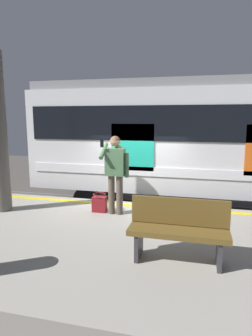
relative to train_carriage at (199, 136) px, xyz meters
name	(u,v)px	position (x,y,z in m)	size (l,w,h in m)	color
ground_plane	(131,237)	(1.54, 2.03, -2.44)	(26.82, 26.82, 0.00)	#4C4742
platform	(104,260)	(1.54, 4.23, -1.99)	(17.88, 4.39, 0.91)	#9E998E
safety_line	(129,205)	(1.54, 2.33, -1.53)	(17.52, 0.16, 0.01)	yellow
track_rail_near	(142,217)	(1.54, 0.71, -2.36)	(23.24, 0.08, 0.16)	slate
track_rail_far	(150,203)	(1.54, -0.72, -2.36)	(23.24, 0.08, 0.16)	slate
train_carriage	(199,136)	(0.00, 0.00, 0.00)	(9.50, 2.85, 3.81)	silver
passenger	(116,168)	(1.68, 2.98, -0.54)	(0.57, 0.55, 1.68)	brown
handbag	(100,203)	(2.06, 2.94, -1.34)	(0.31, 0.28, 0.41)	maroon
bench	(179,228)	(0.22, 4.78, -1.05)	(1.42, 0.44, 0.90)	brown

